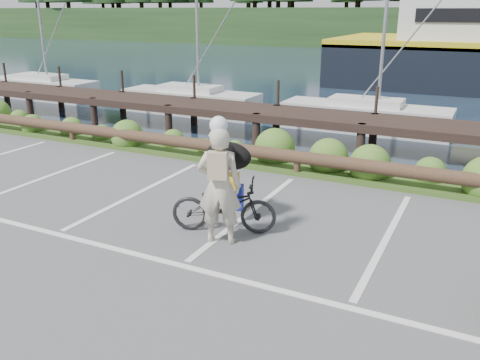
# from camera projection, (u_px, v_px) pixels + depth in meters

# --- Properties ---
(ground) EXTENTS (72.00, 72.00, 0.00)m
(ground) POSITION_uv_depth(u_px,v_px,m) (196.00, 255.00, 8.09)
(ground) COLOR #4D4D4F
(harbor_backdrop) EXTENTS (170.00, 160.00, 30.00)m
(harbor_backdrop) POSITION_uv_depth(u_px,v_px,m) (475.00, 36.00, 74.54)
(harbor_backdrop) COLOR #18273A
(harbor_backdrop) RESTS_ON ground
(vegetation_strip) EXTENTS (34.00, 1.60, 0.10)m
(vegetation_strip) POSITION_uv_depth(u_px,v_px,m) (307.00, 166.00, 12.57)
(vegetation_strip) COLOR #3D5B21
(vegetation_strip) RESTS_ON ground
(log_rail) EXTENTS (32.00, 0.30, 0.60)m
(log_rail) POSITION_uv_depth(u_px,v_px,m) (297.00, 175.00, 11.99)
(log_rail) COLOR #443021
(log_rail) RESTS_ON ground
(bicycle) EXTENTS (1.94, 1.21, 0.96)m
(bicycle) POSITION_uv_depth(u_px,v_px,m) (224.00, 206.00, 8.82)
(bicycle) COLOR black
(bicycle) RESTS_ON ground
(cyclist) EXTENTS (0.84, 0.69, 1.99)m
(cyclist) POSITION_uv_depth(u_px,v_px,m) (219.00, 186.00, 8.26)
(cyclist) COLOR #BFB5A1
(cyclist) RESTS_ON ground
(dog) EXTENTS (0.71, 0.99, 0.52)m
(dog) POSITION_uv_depth(u_px,v_px,m) (228.00, 156.00, 9.14)
(dog) COLOR black
(dog) RESTS_ON bicycle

